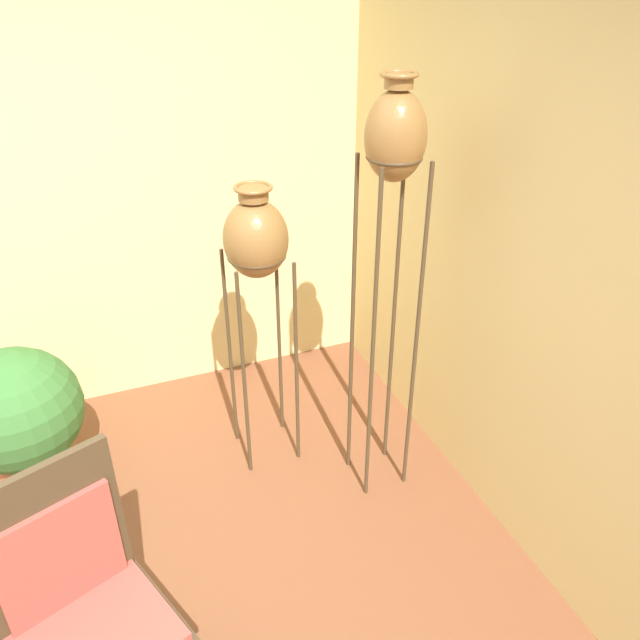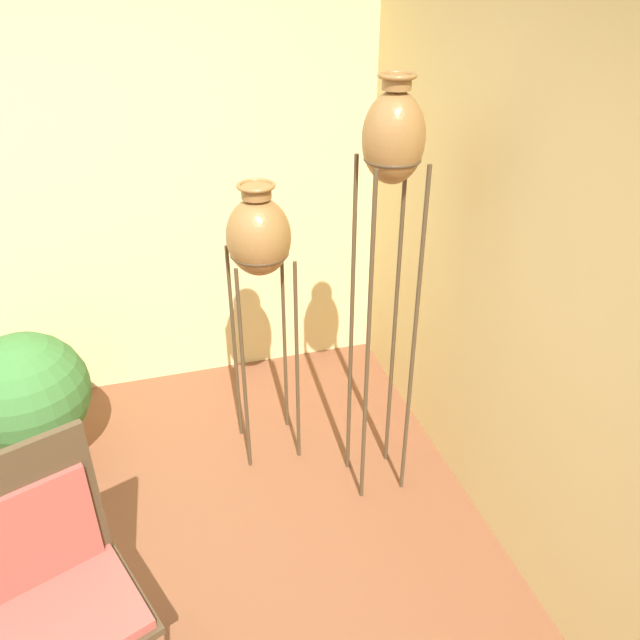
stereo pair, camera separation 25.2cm
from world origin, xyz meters
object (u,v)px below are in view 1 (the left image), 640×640
Objects in this scene: chair at (79,600)px; potted_plant at (19,416)px; vase_stand_medium at (256,244)px; vase_stand_tall at (394,157)px.

potted_plant is at bearing 78.80° from chair.
vase_stand_medium reaches higher than chair.
vase_stand_medium is at bearing -8.52° from potted_plant.
chair is 1.37m from potted_plant.
vase_stand_medium is at bearing 28.06° from chair.
vase_stand_tall is at bearing -19.33° from potted_plant.
chair is (-1.00, -1.16, -0.66)m from vase_stand_medium.
chair is at bearing -130.67° from vase_stand_medium.
vase_stand_medium is 1.40× the size of chair.
vase_stand_medium is 1.66m from chair.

